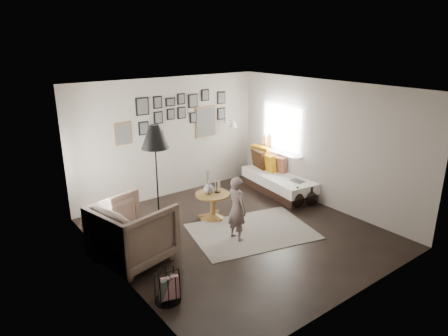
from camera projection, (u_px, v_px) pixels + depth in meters
ground at (238, 233)px, 7.26m from camera, size 4.80×4.80×0.00m
wall_back at (169, 138)px, 8.67m from camera, size 4.50×0.00×4.50m
wall_front at (360, 211)px, 5.03m from camera, size 4.50×0.00×4.50m
wall_left at (114, 194)px, 5.56m from camera, size 0.00×4.80×4.80m
wall_right at (324, 144)px, 8.14m from camera, size 0.00×4.80×4.80m
ceiling at (240, 88)px, 6.44m from camera, size 4.80×4.80×0.00m
door_left at (88, 187)px, 6.55m from camera, size 0.00×2.14×2.14m
window_right at (275, 149)px, 9.23m from camera, size 0.15×1.32×1.30m
gallery_wall at (180, 116)px, 8.68m from camera, size 2.74×0.03×1.08m
wall_sconce at (233, 124)px, 9.30m from camera, size 0.18×0.36×0.16m
rug at (252, 231)px, 7.29m from camera, size 2.45×1.99×0.01m
pedestal_table at (213, 207)px, 7.77m from camera, size 0.66×0.66×0.52m
vase at (208, 187)px, 7.60m from camera, size 0.19×0.19×0.47m
candles at (217, 186)px, 7.71m from camera, size 0.11×0.11×0.25m
daybed at (276, 179)px, 9.13m from camera, size 1.04×1.99×0.93m
magazine_on_daybed at (297, 181)px, 8.59m from camera, size 0.23×0.30×0.02m
armchair at (133, 232)px, 6.21m from camera, size 1.29×1.27×0.98m
armchair_cushion at (133, 231)px, 6.27m from camera, size 0.52×0.54×0.20m
floor_lamp at (155, 141)px, 6.66m from camera, size 0.47×0.47×2.01m
magazine_basket at (168, 287)px, 5.33m from camera, size 0.38×0.38×0.43m
demijohn_large at (297, 199)px, 8.29m from camera, size 0.30×0.30×0.45m
demijohn_small at (311, 199)px, 8.38m from camera, size 0.27×0.27×0.41m
child at (237, 209)px, 6.86m from camera, size 0.30×0.44×1.15m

